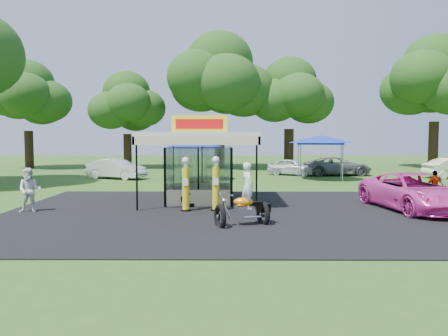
{
  "coord_description": "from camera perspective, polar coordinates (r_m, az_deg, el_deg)",
  "views": [
    {
      "loc": [
        -0.69,
        -16.0,
        3.17
      ],
      "look_at": [
        -0.85,
        4.0,
        1.75
      ],
      "focal_mm": 35.0,
      "sensor_mm": 36.0,
      "label": 1
    }
  ],
  "objects": [
    {
      "name": "kiosk_car",
      "position": [
        23.39,
        -2.77,
        -2.55
      ],
      "size": [
        2.82,
        1.13,
        0.96
      ],
      "primitive_type": "imported",
      "rotation": [
        0.0,
        0.0,
        1.57
      ],
      "color": "yellow",
      "rests_on": "ground"
    },
    {
      "name": "gas_station_kiosk",
      "position": [
        21.08,
        -3.11,
        0.28
      ],
      "size": [
        5.4,
        5.4,
        4.18
      ],
      "color": "white",
      "rests_on": "ground"
    },
    {
      "name": "asphalt_apron",
      "position": [
        18.29,
        2.62,
        -5.86
      ],
      "size": [
        20.0,
        14.0,
        0.04
      ],
      "primitive_type": "cube",
      "color": "black",
      "rests_on": "ground"
    },
    {
      "name": "oak_far_e",
      "position": [
        49.45,
        25.87,
        9.74
      ],
      "size": [
        11.06,
        11.06,
        13.17
      ],
      "color": "black",
      "rests_on": "ground"
    },
    {
      "name": "tent_east",
      "position": [
        33.2,
        12.53,
        3.65
      ],
      "size": [
        4.73,
        4.73,
        3.3
      ],
      "rotation": [
        0.0,
        0.0,
        -0.22
      ],
      "color": "gray",
      "rests_on": "ground"
    },
    {
      "name": "gas_pump_left",
      "position": [
        18.56,
        -5.02,
        -2.3
      ],
      "size": [
        0.44,
        0.44,
        2.34
      ],
      "color": "black",
      "rests_on": "ground"
    },
    {
      "name": "spare_tires",
      "position": [
        19.86,
        -4.59,
        -4.09
      ],
      "size": [
        0.91,
        0.84,
        0.74
      ],
      "rotation": [
        0.0,
        0.0,
        0.58
      ],
      "color": "black",
      "rests_on": "ground"
    },
    {
      "name": "bg_car_d",
      "position": [
        37.3,
        14.61,
        0.22
      ],
      "size": [
        5.61,
        2.94,
        1.51
      ],
      "primitive_type": "imported",
      "rotation": [
        0.0,
        0.0,
        1.65
      ],
      "color": "slate",
      "rests_on": "ground"
    },
    {
      "name": "spectator_east_b",
      "position": [
        23.72,
        25.84,
        -2.16
      ],
      "size": [
        0.95,
        0.51,
        1.54
      ],
      "primitive_type": "imported",
      "rotation": [
        0.0,
        0.0,
        3.3
      ],
      "color": "gray",
      "rests_on": "ground"
    },
    {
      "name": "bg_car_c",
      "position": [
        36.62,
        8.92,
        0.14
      ],
      "size": [
        4.39,
        3.47,
        1.4
      ],
      "primitive_type": "imported",
      "rotation": [
        0.0,
        0.0,
        1.05
      ],
      "color": "silver",
      "rests_on": "ground"
    },
    {
      "name": "tent_west",
      "position": [
        32.5,
        -3.99,
        3.19
      ],
      "size": [
        4.24,
        4.24,
        2.96
      ],
      "rotation": [
        0.0,
        0.0,
        0.31
      ],
      "color": "gray",
      "rests_on": "ground"
    },
    {
      "name": "ground",
      "position": [
        16.32,
        2.88,
        -7.14
      ],
      "size": [
        120.0,
        120.0,
        0.0
      ],
      "primitive_type": "plane",
      "color": "#325A1C",
      "rests_on": "ground"
    },
    {
      "name": "oak_far_a",
      "position": [
        48.5,
        -24.27,
        7.97
      ],
      "size": [
        8.99,
        8.99,
        10.65
      ],
      "color": "black",
      "rests_on": "ground"
    },
    {
      "name": "gas_pump_right",
      "position": [
        18.6,
        -1.08,
        -2.23
      ],
      "size": [
        0.44,
        0.44,
        2.36
      ],
      "color": "black",
      "rests_on": "ground"
    },
    {
      "name": "oak_far_c",
      "position": [
        44.37,
        -0.59,
        10.93
      ],
      "size": [
        11.34,
        11.34,
        13.36
      ],
      "color": "black",
      "rests_on": "ground"
    },
    {
      "name": "motorcycle",
      "position": [
        15.62,
        2.86,
        -4.24
      ],
      "size": [
        2.08,
        1.53,
        2.36
      ],
      "rotation": [
        0.0,
        0.0,
        0.37
      ],
      "color": "black",
      "rests_on": "ground"
    },
    {
      "name": "oak_far_b",
      "position": [
        46.24,
        -12.56,
        7.7
      ],
      "size": [
        8.12,
        8.12,
        9.69
      ],
      "color": "black",
      "rests_on": "ground"
    },
    {
      "name": "oak_far_d",
      "position": [
        46.1,
        8.53,
        8.91
      ],
      "size": [
        9.37,
        9.37,
        11.15
      ],
      "color": "black",
      "rests_on": "ground"
    },
    {
      "name": "bg_car_a",
      "position": [
        34.1,
        -13.86,
        -0.11
      ],
      "size": [
        4.9,
        3.29,
        1.53
      ],
      "primitive_type": "imported",
      "rotation": [
        0.0,
        0.0,
        1.17
      ],
      "color": "silver",
      "rests_on": "ground"
    },
    {
      "name": "pink_sedan",
      "position": [
        20.52,
        23.59,
        -2.9
      ],
      "size": [
        3.57,
        6.15,
        1.61
      ],
      "primitive_type": "imported",
      "rotation": [
        0.0,
        0.0,
        0.16
      ],
      "color": "#EE40AF",
      "rests_on": "ground"
    },
    {
      "name": "spectator_west",
      "position": [
        20.01,
        -24.06,
        -2.68
      ],
      "size": [
        1.05,
        0.9,
        1.89
      ],
      "primitive_type": "imported",
      "rotation": [
        0.0,
        0.0,
        0.22
      ],
      "color": "white",
      "rests_on": "ground"
    }
  ]
}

